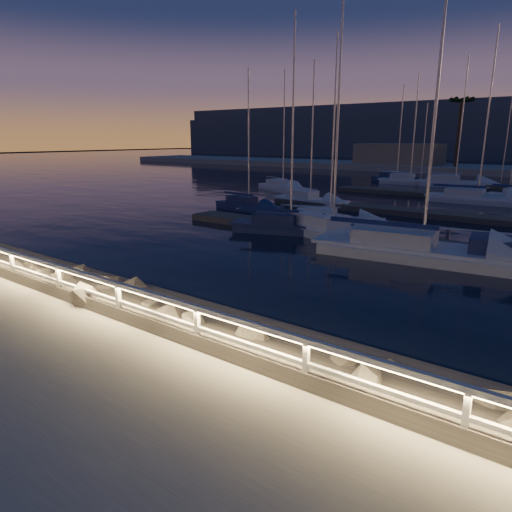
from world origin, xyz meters
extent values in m
plane|color=#ABA79A|center=(0.00, 0.00, 0.00)|extent=(400.00, 400.00, 0.00)
cube|color=#ABA79A|center=(0.00, -2.50, -0.10)|extent=(240.00, 5.00, 0.20)
cube|color=#676058|center=(0.00, 1.50, -0.30)|extent=(240.00, 3.45, 1.29)
plane|color=black|center=(0.00, 0.00, -1.20)|extent=(400.00, 400.00, 0.00)
cube|color=white|center=(-5.00, 0.00, 0.50)|extent=(0.11, 0.11, 1.00)
cube|color=white|center=(-2.00, 0.00, 0.50)|extent=(0.11, 0.11, 1.00)
cube|color=white|center=(1.00, 0.00, 0.50)|extent=(0.11, 0.11, 1.00)
cube|color=white|center=(4.00, 0.00, 0.50)|extent=(0.11, 0.11, 1.00)
cube|color=white|center=(7.00, 0.00, 0.50)|extent=(0.11, 0.11, 1.00)
cube|color=white|center=(10.00, 0.00, 0.50)|extent=(0.11, 0.11, 1.00)
cube|color=white|center=(0.00, 0.00, 1.00)|extent=(44.00, 0.12, 0.12)
cube|color=white|center=(0.00, 0.00, 0.50)|extent=(44.00, 0.09, 0.09)
cube|color=#FFCF72|center=(0.00, -0.02, 0.92)|extent=(44.00, 0.04, 0.03)
sphere|color=#676058|center=(-1.61, 2.48, -0.43)|extent=(1.05, 1.05, 1.05)
sphere|color=#676058|center=(8.13, 2.05, -0.33)|extent=(0.96, 0.96, 0.96)
sphere|color=#676058|center=(0.29, 1.84, -0.29)|extent=(0.82, 0.82, 0.82)
cube|color=#59534A|center=(0.00, 16.00, -0.40)|extent=(22.00, 2.00, 0.40)
cube|color=#59534A|center=(0.00, 26.00, -0.40)|extent=(22.00, 2.00, 0.40)
cube|color=#59534A|center=(0.00, 38.00, -0.40)|extent=(22.00, 2.00, 0.40)
cube|color=#59534A|center=(0.00, 50.00, -0.40)|extent=(22.00, 2.00, 0.40)
cube|color=#ABA79A|center=(0.00, 74.00, -0.20)|extent=(160.00, 14.00, 1.20)
cube|color=gray|center=(-18.00, 74.00, 1.80)|extent=(14.00, 8.00, 4.00)
cylinder|color=#483322|center=(-8.00, 72.00, 5.65)|extent=(0.44, 0.44, 10.50)
cube|color=#3A465A|center=(-60.00, 140.00, 6.00)|extent=(120.00, 25.00, 18.00)
cube|color=navy|center=(-10.42, 20.67, -0.45)|extent=(5.89, 2.69, 0.48)
cube|color=navy|center=(-10.42, 20.67, -0.14)|extent=(6.31, 2.48, 0.13)
cube|color=navy|center=(-11.20, 20.78, 0.16)|extent=(2.39, 1.72, 0.57)
cylinder|color=#B2B3B7|center=(-10.42, 20.67, 4.87)|extent=(0.11, 0.11, 9.85)
cylinder|color=#B2B3B7|center=(-11.59, 20.84, 0.60)|extent=(3.52, 0.58, 0.07)
cube|color=navy|center=(-3.23, 15.47, -0.45)|extent=(7.00, 4.30, 0.52)
cube|color=navy|center=(-3.23, 15.47, -0.12)|extent=(7.42, 4.17, 0.14)
cube|color=navy|center=(-4.10, 15.16, 0.21)|extent=(2.99, 2.43, 0.61)
cylinder|color=#B2B3B7|center=(-3.23, 15.47, 5.74)|extent=(0.11, 0.11, 11.54)
cylinder|color=#B2B3B7|center=(-4.54, 15.01, 0.68)|extent=(3.94, 1.45, 0.08)
cube|color=silver|center=(-0.55, 15.70, -0.45)|extent=(8.25, 4.82, 0.56)
cube|color=silver|center=(-0.55, 15.70, -0.09)|extent=(8.76, 4.64, 0.15)
cube|color=silver|center=(-1.58, 16.03, 0.27)|extent=(3.49, 2.77, 0.67)
cylinder|color=#B2B3B7|center=(-0.55, 15.70, 6.81)|extent=(0.12, 0.12, 13.59)
cylinder|color=#B2B3B7|center=(-2.10, 16.19, 0.78)|extent=(4.70, 1.53, 0.08)
cube|color=silver|center=(5.01, 13.94, -0.45)|extent=(9.64, 4.23, 0.62)
cube|color=silver|center=(5.01, 13.94, -0.05)|extent=(10.35, 3.86, 0.17)
cube|color=silver|center=(3.72, 13.78, 0.35)|extent=(3.89, 2.76, 0.74)
cylinder|color=#B2B3B7|center=(5.01, 13.94, 8.16)|extent=(0.14, 0.14, 16.19)
cylinder|color=#B2B3B7|center=(3.08, 13.70, 0.91)|extent=(5.80, 0.81, 0.09)
cube|color=silver|center=(-8.21, 26.30, -0.45)|extent=(6.47, 2.81, 0.53)
cube|color=silver|center=(-8.21, 26.30, -0.11)|extent=(6.96, 2.57, 0.15)
cube|color=silver|center=(-9.08, 26.41, 0.23)|extent=(2.61, 1.84, 0.63)
cylinder|color=#B2B3B7|center=(-8.21, 26.30, 5.43)|extent=(0.12, 0.12, 10.89)
cylinder|color=#B2B3B7|center=(-9.51, 26.46, 0.71)|extent=(3.90, 0.54, 0.08)
cube|color=silver|center=(-2.33, 18.72, -0.45)|extent=(6.63, 4.11, 0.49)
cube|color=silver|center=(-2.33, 18.72, -0.14)|extent=(7.02, 4.00, 0.13)
cube|color=silver|center=(-3.15, 18.42, 0.17)|extent=(2.84, 2.31, 0.58)
cylinder|color=#B2B3B7|center=(-2.33, 18.72, 5.42)|extent=(0.11, 0.11, 10.93)
cylinder|color=#B2B3B7|center=(-3.57, 18.27, 0.62)|extent=(3.72, 1.41, 0.07)
cube|color=silver|center=(2.92, 35.78, -0.45)|extent=(7.90, 2.81, 0.56)
cube|color=silver|center=(2.92, 35.78, -0.09)|extent=(8.55, 2.44, 0.15)
cube|color=silver|center=(1.83, 35.76, 0.27)|extent=(3.10, 2.04, 0.67)
cylinder|color=#B2B3B7|center=(2.92, 35.78, 6.82)|extent=(0.12, 0.12, 13.61)
cylinder|color=#B2B3B7|center=(1.29, 35.74, 0.78)|extent=(4.90, 0.21, 0.08)
cylinder|color=#B2B3B7|center=(8.00, 14.72, 0.87)|extent=(5.58, 0.91, 0.09)
cube|color=silver|center=(-7.34, 48.82, -0.45)|extent=(7.09, 2.79, 0.59)
cube|color=silver|center=(-7.34, 48.82, -0.07)|extent=(7.64, 2.49, 0.16)
cube|color=silver|center=(-8.31, 48.75, 0.30)|extent=(2.81, 1.92, 0.70)
cylinder|color=#B2B3B7|center=(-7.34, 48.82, 6.06)|extent=(0.13, 0.13, 12.06)
cylinder|color=#B2B3B7|center=(-8.79, 48.72, 0.84)|extent=(4.34, 0.39, 0.09)
cube|color=silver|center=(-15.82, 33.60, -0.45)|extent=(7.01, 4.72, 0.52)
cube|color=silver|center=(-15.82, 33.60, -0.12)|extent=(7.38, 4.64, 0.14)
cube|color=silver|center=(-16.66, 33.98, 0.21)|extent=(3.05, 2.57, 0.61)
cylinder|color=#B2B3B7|center=(-15.82, 33.60, 5.77)|extent=(0.11, 0.11, 11.59)
cylinder|color=#B2B3B7|center=(-17.09, 34.16, 0.69)|extent=(3.85, 1.75, 0.08)
cube|color=navy|center=(-9.66, 50.55, -0.45)|extent=(6.77, 3.97, 0.55)
cube|color=navy|center=(-9.66, 50.55, -0.10)|extent=(7.19, 3.82, 0.15)
cube|color=navy|center=(-10.51, 50.81, 0.24)|extent=(2.87, 2.28, 0.64)
cylinder|color=#B2B3B7|center=(-9.66, 50.55, 5.58)|extent=(0.12, 0.12, 11.16)
cylinder|color=#B2B3B7|center=(-10.93, 50.95, 0.74)|extent=(3.86, 1.28, 0.08)
cube|color=silver|center=(-2.30, 49.41, -0.45)|extent=(8.29, 4.70, 0.61)
cube|color=silver|center=(-2.30, 49.41, -0.06)|extent=(8.81, 4.50, 0.17)
cube|color=silver|center=(-3.35, 49.11, 0.33)|extent=(3.49, 2.74, 0.72)
cylinder|color=#B2B3B7|center=(-2.30, 49.41, 6.88)|extent=(0.13, 0.13, 13.66)
cylinder|color=#B2B3B7|center=(-3.87, 48.95, 0.89)|extent=(4.75, 1.45, 0.09)
camera|label=1|loc=(11.17, -7.23, 4.89)|focal=32.00mm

